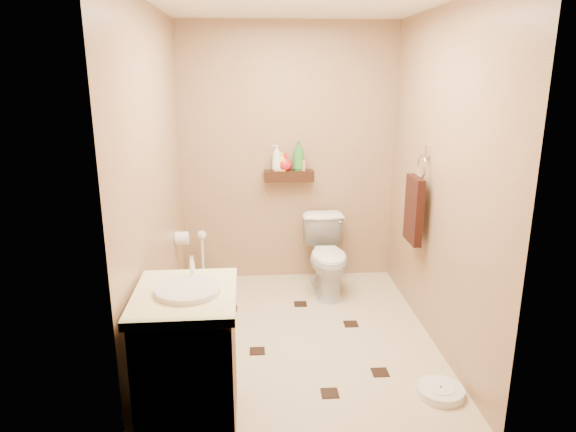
{
  "coord_description": "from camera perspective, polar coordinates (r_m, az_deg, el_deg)",
  "views": [
    {
      "loc": [
        -0.31,
        -3.51,
        1.95
      ],
      "look_at": [
        -0.07,
        0.25,
        0.89
      ],
      "focal_mm": 32.0,
      "sensor_mm": 36.0,
      "label": 1
    }
  ],
  "objects": [
    {
      "name": "ground",
      "position": [
        4.03,
        1.22,
        -13.24
      ],
      "size": [
        2.5,
        2.5,
        0.0
      ],
      "primitive_type": "plane",
      "color": "#BDAA8A",
      "rests_on": "ground"
    },
    {
      "name": "wall_back",
      "position": [
        4.83,
        0.03,
        6.77
      ],
      "size": [
        2.0,
        0.04,
        2.4
      ],
      "primitive_type": "cube",
      "color": "#9F785B",
      "rests_on": "ground"
    },
    {
      "name": "wall_front",
      "position": [
        2.4,
        3.91,
        -2.47
      ],
      "size": [
        2.0,
        0.04,
        2.4
      ],
      "primitive_type": "cube",
      "color": "#9F785B",
      "rests_on": "ground"
    },
    {
      "name": "wall_left",
      "position": [
        3.66,
        -14.51,
        3.38
      ],
      "size": [
        0.04,
        2.5,
        2.4
      ],
      "primitive_type": "cube",
      "color": "#9F785B",
      "rests_on": "ground"
    },
    {
      "name": "wall_right",
      "position": [
        3.82,
        16.46,
        3.75
      ],
      "size": [
        0.04,
        2.5,
        2.4
      ],
      "primitive_type": "cube",
      "color": "#9F785B",
      "rests_on": "ground"
    },
    {
      "name": "wall_shelf",
      "position": [
        4.78,
        0.1,
        4.49
      ],
      "size": [
        0.46,
        0.14,
        0.1
      ],
      "primitive_type": "cube",
      "color": "#3A1A0F",
      "rests_on": "wall_back"
    },
    {
      "name": "floor_accents",
      "position": [
        4.0,
        1.92,
        -13.42
      ],
      "size": [
        1.15,
        1.41,
        0.01
      ],
      "color": "black",
      "rests_on": "ground"
    },
    {
      "name": "toilet",
      "position": [
        4.68,
        4.42,
        -4.47
      ],
      "size": [
        0.41,
        0.69,
        0.68
      ],
      "primitive_type": "imported",
      "rotation": [
        0.0,
        0.0,
        0.04
      ],
      "color": "white",
      "rests_on": "ground"
    },
    {
      "name": "vanity",
      "position": [
        3.01,
        -10.99,
        -15.16
      ],
      "size": [
        0.56,
        0.68,
        0.94
      ],
      "rotation": [
        0.0,
        0.0,
        0.02
      ],
      "color": "brown",
      "rests_on": "ground"
    },
    {
      "name": "bathroom_scale",
      "position": [
        3.51,
        16.58,
        -18.16
      ],
      "size": [
        0.36,
        0.36,
        0.06
      ],
      "rotation": [
        0.0,
        0.0,
        -0.3
      ],
      "color": "white",
      "rests_on": "ground"
    },
    {
      "name": "toilet_brush",
      "position": [
        4.94,
        -9.42,
        -5.44
      ],
      "size": [
        0.12,
        0.12,
        0.53
      ],
      "color": "#19665C",
      "rests_on": "ground"
    },
    {
      "name": "towel_ring",
      "position": [
        4.08,
        13.87,
        1.0
      ],
      "size": [
        0.12,
        0.3,
        0.76
      ],
      "color": "silver",
      "rests_on": "wall_right"
    },
    {
      "name": "toilet_paper",
      "position": [
        4.42,
        -11.71,
        -2.41
      ],
      "size": [
        0.12,
        0.11,
        0.12
      ],
      "color": "white",
      "rests_on": "wall_left"
    },
    {
      "name": "bottle_a",
      "position": [
        4.75,
        -1.25,
        6.49
      ],
      "size": [
        0.12,
        0.12,
        0.24
      ],
      "primitive_type": "imported",
      "rotation": [
        0.0,
        0.0,
        5.06
      ],
      "color": "white",
      "rests_on": "wall_shelf"
    },
    {
      "name": "bottle_b",
      "position": [
        4.76,
        -0.61,
        6.06
      ],
      "size": [
        0.1,
        0.1,
        0.17
      ],
      "primitive_type": "imported",
      "rotation": [
        0.0,
        0.0,
        4.34
      ],
      "color": "#F7FF35",
      "rests_on": "wall_shelf"
    },
    {
      "name": "bottle_c",
      "position": [
        4.76,
        -0.33,
        6.03
      ],
      "size": [
        0.17,
        0.17,
        0.16
      ],
      "primitive_type": "imported",
      "rotation": [
        0.0,
        0.0,
        1.15
      ],
      "color": "red",
      "rests_on": "wall_shelf"
    },
    {
      "name": "bottle_d",
      "position": [
        4.76,
        1.18,
        6.71
      ],
      "size": [
        0.11,
        0.11,
        0.27
      ],
      "primitive_type": "imported",
      "rotation": [
        0.0,
        0.0,
        3.15
      ],
      "color": "green",
      "rests_on": "wall_shelf"
    },
    {
      "name": "bottle_e",
      "position": [
        4.77,
        1.57,
        5.96
      ],
      "size": [
        0.08,
        0.08,
        0.15
      ],
      "primitive_type": "imported",
      "rotation": [
        0.0,
        0.0,
        1.39
      ],
      "color": "#FF7C54",
      "rests_on": "wall_shelf"
    }
  ]
}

